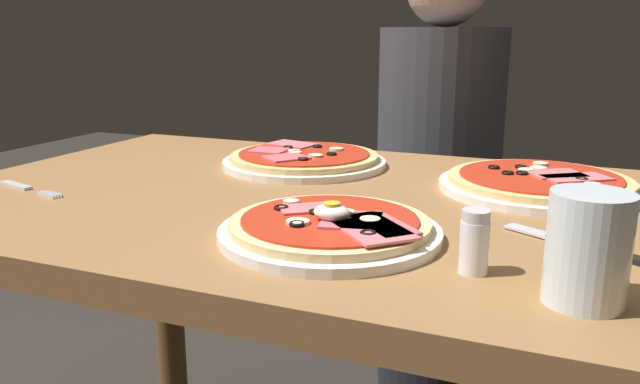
{
  "coord_description": "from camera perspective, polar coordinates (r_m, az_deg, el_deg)",
  "views": [
    {
      "loc": [
        0.39,
        -0.85,
        0.97
      ],
      "look_at": [
        0.08,
        -0.09,
        0.76
      ],
      "focal_mm": 35.3,
      "sensor_mm": 36.0,
      "label": 1
    }
  ],
  "objects": [
    {
      "name": "dining_table",
      "position": [
        1.0,
        -2.01,
        -6.91
      ],
      "size": [
        1.12,
        0.76,
        0.73
      ],
      "color": "olive",
      "rests_on": "ground"
    },
    {
      "name": "pizza_foreground",
      "position": [
        0.75,
        0.97,
        -3.26
      ],
      "size": [
        0.27,
        0.27,
        0.05
      ],
      "color": "white",
      "rests_on": "dining_table"
    },
    {
      "name": "pizza_across_left",
      "position": [
        1.16,
        -1.48,
        2.97
      ],
      "size": [
        0.3,
        0.3,
        0.03
      ],
      "color": "white",
      "rests_on": "dining_table"
    },
    {
      "name": "pizza_across_right",
      "position": [
        1.03,
        19.26,
        0.77
      ],
      "size": [
        0.31,
        0.31,
        0.03
      ],
      "color": "white",
      "rests_on": "dining_table"
    },
    {
      "name": "water_glass_near",
      "position": [
        0.62,
        23.04,
        -5.38
      ],
      "size": [
        0.07,
        0.07,
        0.1
      ],
      "color": "silver",
      "rests_on": "dining_table"
    },
    {
      "name": "fork",
      "position": [
        1.09,
        -25.14,
        0.33
      ],
      "size": [
        0.16,
        0.05,
        0.0
      ],
      "color": "silver",
      "rests_on": "dining_table"
    },
    {
      "name": "knife",
      "position": [
        0.78,
        23.48,
        -4.69
      ],
      "size": [
        0.18,
        0.11,
        0.01
      ],
      "color": "silver",
      "rests_on": "dining_table"
    },
    {
      "name": "salt_shaker",
      "position": [
        0.66,
        13.82,
        -4.43
      ],
      "size": [
        0.03,
        0.03,
        0.07
      ],
      "color": "white",
      "rests_on": "dining_table"
    },
    {
      "name": "diner_person",
      "position": [
        1.69,
        10.56,
        0.05
      ],
      "size": [
        0.32,
        0.32,
        1.18
      ],
      "rotation": [
        0.0,
        0.0,
        3.14
      ],
      "color": "black",
      "rests_on": "ground"
    }
  ]
}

